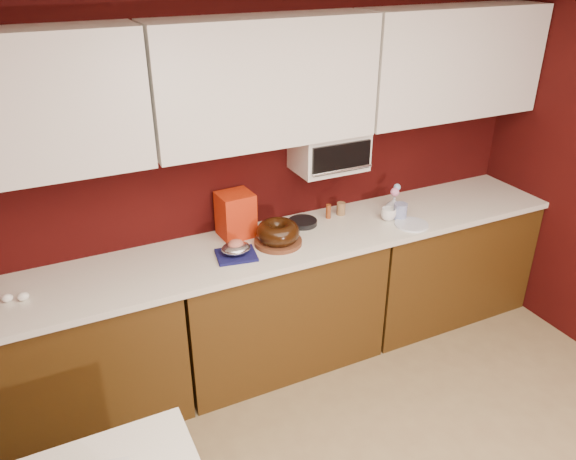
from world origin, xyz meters
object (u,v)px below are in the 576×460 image
(toaster_oven, at_px, (329,150))
(bundt_cake, at_px, (278,232))
(foil_ham_nest, at_px, (236,248))
(coffee_mug, at_px, (388,213))
(pandoro_box, at_px, (236,215))
(blue_jar, at_px, (400,211))
(flower_vase, at_px, (394,204))

(toaster_oven, relative_size, bundt_cake, 1.70)
(foil_ham_nest, bearing_deg, coffee_mug, 1.27)
(pandoro_box, xyz_separation_m, blue_jar, (1.07, -0.25, -0.09))
(bundt_cake, relative_size, foil_ham_nest, 1.53)
(blue_jar, bearing_deg, flower_vase, 78.81)
(bundt_cake, bearing_deg, blue_jar, -1.82)
(bundt_cake, bearing_deg, pandoro_box, 130.06)
(bundt_cake, xyz_separation_m, pandoro_box, (-0.19, 0.22, 0.06))
(coffee_mug, distance_m, flower_vase, 0.14)
(flower_vase, bearing_deg, bundt_cake, -175.20)
(bundt_cake, distance_m, foil_ham_nest, 0.29)
(bundt_cake, bearing_deg, foil_ham_nest, -172.77)
(coffee_mug, bearing_deg, toaster_oven, 150.04)
(foil_ham_nest, bearing_deg, blue_jar, 0.41)
(foil_ham_nest, bearing_deg, bundt_cake, 7.23)
(toaster_oven, distance_m, bundt_cake, 0.63)
(toaster_oven, xyz_separation_m, pandoro_box, (-0.63, 0.03, -0.33))
(toaster_oven, height_order, foil_ham_nest, toaster_oven)
(flower_vase, bearing_deg, coffee_mug, -139.65)
(toaster_oven, bearing_deg, flower_vase, -14.17)
(bundt_cake, relative_size, flower_vase, 2.12)
(toaster_oven, distance_m, pandoro_box, 0.72)
(toaster_oven, distance_m, coffee_mug, 0.59)
(coffee_mug, bearing_deg, flower_vase, 40.35)
(blue_jar, xyz_separation_m, flower_vase, (0.02, 0.10, 0.01))
(foil_ham_nest, xyz_separation_m, blue_jar, (1.18, 0.01, -0.00))
(foil_ham_nest, bearing_deg, flower_vase, 5.39)
(pandoro_box, height_order, coffee_mug, pandoro_box)
(toaster_oven, relative_size, foil_ham_nest, 2.60)
(toaster_oven, bearing_deg, bundt_cake, -156.81)
(toaster_oven, distance_m, flower_vase, 0.63)
(toaster_oven, xyz_separation_m, foil_ham_nest, (-0.74, -0.23, -0.42))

